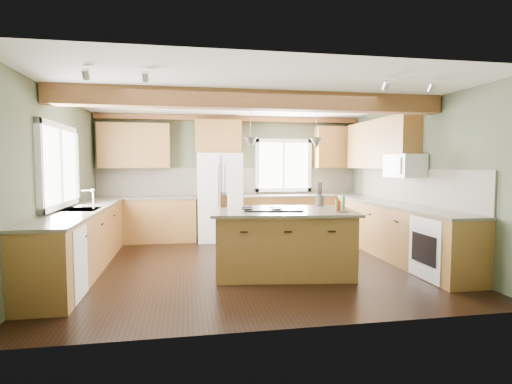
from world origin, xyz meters
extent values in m
plane|color=black|center=(0.00, 0.00, 0.00)|extent=(5.60, 5.60, 0.00)
plane|color=silver|center=(0.00, 0.00, 2.60)|extent=(5.60, 5.60, 0.00)
plane|color=#454E37|center=(0.00, 2.50, 1.30)|extent=(5.60, 0.00, 5.60)
plane|color=#454E37|center=(-2.80, 0.00, 1.30)|extent=(0.00, 5.00, 5.00)
plane|color=#454E37|center=(2.80, 0.00, 1.30)|extent=(0.00, 5.00, 5.00)
cube|color=brown|center=(0.00, -0.55, 2.47)|extent=(5.55, 0.26, 0.26)
cube|color=brown|center=(0.00, 2.40, 2.54)|extent=(5.55, 0.20, 0.10)
cube|color=brown|center=(0.00, 2.48, 1.21)|extent=(5.58, 0.03, 0.58)
cube|color=brown|center=(2.78, 0.05, 1.21)|extent=(0.03, 3.70, 0.58)
cube|color=brown|center=(-1.79, 2.20, 0.44)|extent=(2.02, 0.60, 0.88)
cube|color=#443C32|center=(-1.79, 2.20, 0.90)|extent=(2.06, 0.64, 0.04)
cube|color=brown|center=(1.49, 2.20, 0.44)|extent=(2.62, 0.60, 0.88)
cube|color=#443C32|center=(1.49, 2.20, 0.90)|extent=(2.66, 0.64, 0.04)
cube|color=brown|center=(-2.50, 0.05, 0.44)|extent=(0.60, 3.70, 0.88)
cube|color=#443C32|center=(-2.50, 0.05, 0.90)|extent=(0.64, 3.74, 0.04)
cube|color=brown|center=(2.50, 0.05, 0.44)|extent=(0.60, 3.70, 0.88)
cube|color=#443C32|center=(2.50, 0.05, 0.90)|extent=(0.64, 3.74, 0.04)
cube|color=brown|center=(-1.99, 2.33, 1.95)|extent=(1.40, 0.35, 0.90)
cube|color=brown|center=(-0.30, 2.33, 2.15)|extent=(0.96, 0.35, 0.70)
cube|color=brown|center=(2.62, 0.90, 1.95)|extent=(0.35, 2.20, 0.90)
cube|color=brown|center=(2.30, 2.33, 1.95)|extent=(0.90, 0.35, 0.90)
cube|color=white|center=(-2.78, 0.05, 1.55)|extent=(0.04, 1.60, 1.05)
cube|color=white|center=(1.15, 2.48, 1.55)|extent=(1.10, 0.04, 1.00)
cube|color=#262628|center=(-2.50, 0.05, 0.91)|extent=(0.50, 0.65, 0.03)
cylinder|color=#B2B2B7|center=(-2.32, 0.05, 1.05)|extent=(0.02, 0.02, 0.28)
cube|color=white|center=(-2.49, -1.25, 0.43)|extent=(0.60, 0.60, 0.84)
cube|color=white|center=(2.49, -1.25, 0.43)|extent=(0.60, 0.72, 0.84)
cube|color=white|center=(2.58, -0.05, 1.55)|extent=(0.40, 0.70, 0.38)
cone|color=#B2B2B7|center=(-0.07, -0.48, 1.88)|extent=(0.18, 0.18, 0.16)
cone|color=#B2B2B7|center=(0.87, -0.61, 1.88)|extent=(0.18, 0.18, 0.16)
cube|color=white|center=(-0.30, 2.12, 0.90)|extent=(0.90, 0.74, 1.80)
cube|color=brown|center=(0.40, -0.55, 0.44)|extent=(2.02, 1.39, 0.88)
cube|color=#443C32|center=(0.40, -0.55, 0.90)|extent=(2.16, 1.53, 0.04)
cube|color=black|center=(0.24, -0.53, 0.93)|extent=(0.88, 0.65, 0.02)
cube|color=brown|center=(-0.42, -0.03, 1.01)|extent=(0.13, 0.10, 0.19)
cylinder|color=#433935|center=(1.11, -0.10, 1.01)|extent=(0.15, 0.15, 0.17)
camera|label=1|loc=(-0.99, -6.11, 1.58)|focal=28.00mm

